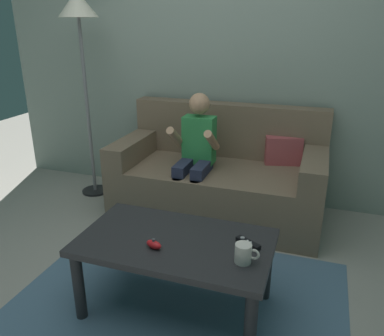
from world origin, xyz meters
TOP-DOWN VIEW (x-y plane):
  - ground_plane at (0.00, 0.00)m, footprint 8.12×8.12m
  - wall_back at (0.00, 1.79)m, footprint 4.06×0.05m
  - couch at (0.14, 1.40)m, footprint 1.63×0.80m
  - person_seated_on_couch at (-0.01, 1.22)m, footprint 0.34×0.42m
  - coffee_table at (0.22, 0.20)m, footprint 1.01×0.58m
  - area_rug at (0.22, 0.20)m, footprint 1.83×1.44m
  - game_remote_black_near_edge at (0.59, 0.27)m, footprint 0.14×0.10m
  - nunchuk_red at (0.14, 0.09)m, footprint 0.10×0.07m
  - coffee_mug at (0.59, 0.11)m, footprint 0.12×0.08m
  - floor_lamp at (-1.07, 1.42)m, footprint 0.32×0.32m

SIDE VIEW (x-z plane):
  - ground_plane at x=0.00m, z-range 0.00..0.00m
  - area_rug at x=0.22m, z-range 0.00..0.01m
  - couch at x=0.14m, z-range -0.13..0.74m
  - coffee_table at x=0.22m, z-range 0.15..0.58m
  - game_remote_black_near_edge at x=0.59m, z-range 0.43..0.46m
  - nunchuk_red at x=0.14m, z-range 0.43..0.48m
  - coffee_mug at x=0.59m, z-range 0.43..0.53m
  - person_seated_on_couch at x=-0.01m, z-range 0.07..1.07m
  - wall_back at x=0.00m, z-range 0.00..2.50m
  - floor_lamp at x=-1.07m, z-range 0.63..2.36m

